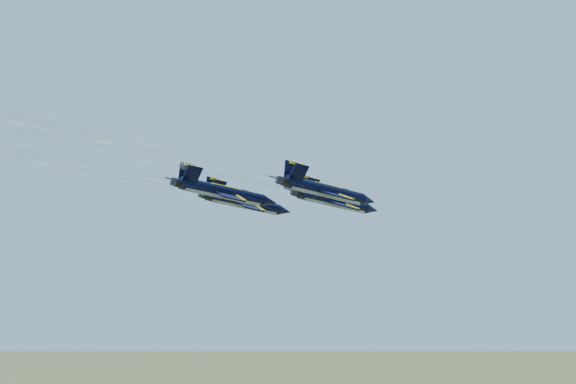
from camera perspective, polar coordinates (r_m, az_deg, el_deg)
The scene contains 4 objects.
jet_lead at distance 124.50m, azimuth 3.77°, elevation -0.73°, with size 13.65×19.29×5.67m.
jet_left at distance 126.98m, azimuth -3.38°, elevation -0.86°, with size 13.65×19.29×5.67m.
jet_right at distance 110.51m, azimuth 3.11°, elevation 0.09°, with size 13.65×19.29×5.67m.
jet_slot at distance 112.35m, azimuth -5.01°, elevation -0.02°, with size 13.65×19.29×5.67m.
Camera 1 is at (66.27, -100.57, 93.92)m, focal length 45.00 mm.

